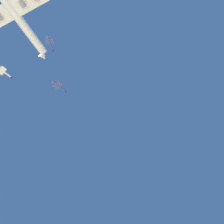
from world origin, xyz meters
name	(u,v)px	position (x,y,z in m)	size (l,w,h in m)	color
carrier_jet	(13,11)	(34.74, 139.15, 162.17)	(57.30, 69.48, 19.66)	white
chase_jet_left_wing	(50,43)	(55.67, 109.74, 196.49)	(12.52, 13.13, 4.00)	#38478C
chase_jet_right_wing	(4,72)	(80.49, 128.02, 153.10)	(8.77, 15.33, 4.00)	silver
chase_jet_high_escort	(59,86)	(65.38, 84.49, 150.73)	(8.81, 15.32, 4.00)	#38478C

